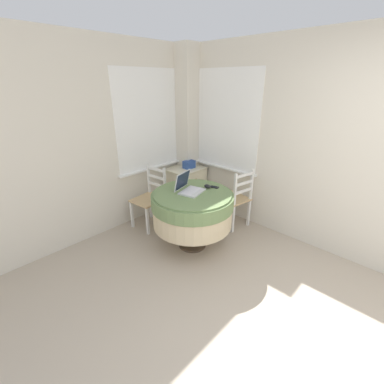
% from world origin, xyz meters
% --- Properties ---
extents(corner_room_shell, '(4.13, 5.21, 2.55)m').
position_xyz_m(corner_room_shell, '(1.09, 2.11, 1.28)').
color(corner_room_shell, beige).
rests_on(corner_room_shell, ground_plane).
extents(round_dining_table, '(1.02, 1.02, 0.76)m').
position_xyz_m(round_dining_table, '(0.77, 2.19, 0.57)').
color(round_dining_table, '#4C3D2D').
rests_on(round_dining_table, ground_plane).
extents(laptop, '(0.36, 0.35, 0.24)m').
position_xyz_m(laptop, '(0.77, 2.25, 0.82)').
color(laptop, silver).
rests_on(laptop, round_dining_table).
extents(computer_mouse, '(0.06, 0.10, 0.05)m').
position_xyz_m(computer_mouse, '(1.02, 2.16, 0.79)').
color(computer_mouse, black).
rests_on(computer_mouse, round_dining_table).
extents(cell_phone, '(0.09, 0.13, 0.01)m').
position_xyz_m(cell_phone, '(1.09, 2.11, 0.77)').
color(cell_phone, black).
rests_on(cell_phone, round_dining_table).
extents(dining_chair_near_back_window, '(0.47, 0.43, 0.90)m').
position_xyz_m(dining_chair_near_back_window, '(0.75, 3.02, 0.43)').
color(dining_chair_near_back_window, tan).
rests_on(dining_chair_near_back_window, ground_plane).
extents(dining_chair_near_right_window, '(0.45, 0.49, 0.90)m').
position_xyz_m(dining_chair_near_right_window, '(1.60, 2.11, 0.43)').
color(dining_chair_near_right_window, tan).
rests_on(dining_chair_near_right_window, ground_plane).
extents(corner_cabinet, '(0.59, 0.50, 0.70)m').
position_xyz_m(corner_cabinet, '(1.55, 3.08, 0.35)').
color(corner_cabinet, beige).
rests_on(corner_cabinet, ground_plane).
extents(storage_box, '(0.18, 0.13, 0.12)m').
position_xyz_m(storage_box, '(1.59, 3.04, 0.76)').
color(storage_box, '#2D4C93').
rests_on(storage_box, corner_cabinet).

